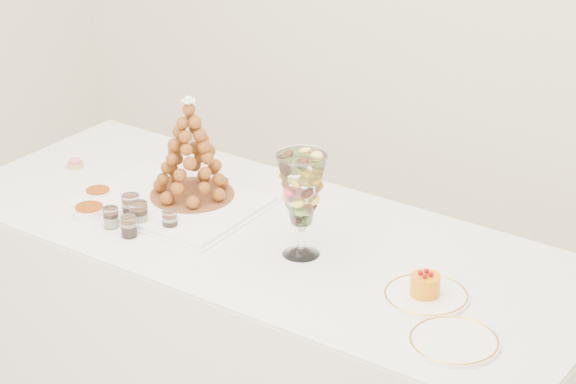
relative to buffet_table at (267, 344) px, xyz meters
The scene contains 15 objects.
buffet_table is the anchor object (origin of this frame).
lace_tray 0.55m from the buffet_table, behind, with size 0.54×0.41×0.02m, color white.
macaron_vase 0.63m from the buffet_table, 19.90° to the right, with size 0.14×0.14×0.31m.
cake_plate 0.71m from the buffet_table, ahead, with size 0.24×0.24×0.01m, color white.
spare_plate 0.88m from the buffet_table, 19.16° to the right, with size 0.24×0.24×0.01m, color white.
pink_tart 0.93m from the buffet_table, behind, with size 0.06×0.06×0.04m.
verrine_a 0.62m from the buffet_table, 161.84° to the right, with size 0.06×0.06×0.08m, color white.
verrine_b 0.59m from the buffet_table, 155.09° to the right, with size 0.06×0.06×0.08m, color white.
verrine_c 0.52m from the buffet_table, 150.93° to the right, with size 0.05×0.05×0.06m, color white.
verrine_d 0.64m from the buffet_table, 152.51° to the right, with size 0.05×0.05×0.06m, color white.
verrine_e 0.60m from the buffet_table, 144.70° to the right, with size 0.05×0.05×0.07m, color white.
ramekin_back 0.73m from the buffet_table, behind, with size 0.09×0.09×0.03m, color white.
ramekin_front 0.70m from the buffet_table, 159.19° to the right, with size 0.10×0.10×0.03m, color white.
croquembouche 0.67m from the buffet_table, 169.14° to the left, with size 0.27×0.27×0.34m.
mousse_cake 0.73m from the buffet_table, ahead, with size 0.08×0.08×0.07m.
Camera 1 is at (1.63, -2.23, 2.36)m, focal length 70.00 mm.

